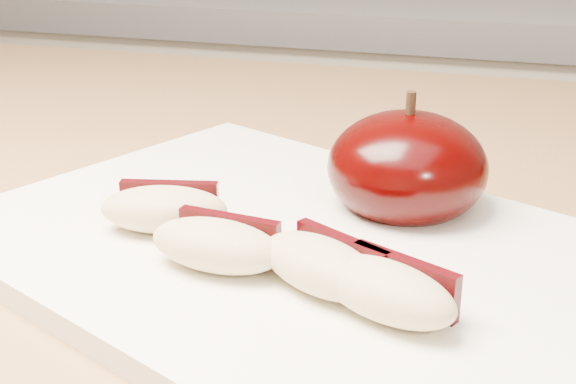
# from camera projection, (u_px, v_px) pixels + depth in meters

# --- Properties ---
(back_cabinet) EXTENTS (2.40, 0.62, 0.94)m
(back_cabinet) POSITION_uv_depth(u_px,v_px,m) (454.00, 281.00, 1.29)
(back_cabinet) COLOR silver
(back_cabinet) RESTS_ON ground
(cutting_board) EXTENTS (0.40, 0.36, 0.01)m
(cutting_board) POSITION_uv_depth(u_px,v_px,m) (288.00, 249.00, 0.41)
(cutting_board) COLOR white
(cutting_board) RESTS_ON island_counter
(apple_half) EXTENTS (0.10, 0.10, 0.07)m
(apple_half) POSITION_uv_depth(u_px,v_px,m) (407.00, 168.00, 0.44)
(apple_half) COLOR black
(apple_half) RESTS_ON cutting_board
(apple_wedge_a) EXTENTS (0.07, 0.05, 0.02)m
(apple_wedge_a) POSITION_uv_depth(u_px,v_px,m) (165.00, 208.00, 0.41)
(apple_wedge_a) COLOR #CDB582
(apple_wedge_a) RESTS_ON cutting_board
(apple_wedge_b) EXTENTS (0.07, 0.04, 0.02)m
(apple_wedge_b) POSITION_uv_depth(u_px,v_px,m) (218.00, 244.00, 0.37)
(apple_wedge_b) COLOR #CDB582
(apple_wedge_b) RESTS_ON cutting_board
(apple_wedge_c) EXTENTS (0.07, 0.06, 0.02)m
(apple_wedge_c) POSITION_uv_depth(u_px,v_px,m) (323.00, 265.00, 0.35)
(apple_wedge_c) COLOR #CDB582
(apple_wedge_c) RESTS_ON cutting_board
(apple_wedge_d) EXTENTS (0.07, 0.06, 0.02)m
(apple_wedge_d) POSITION_uv_depth(u_px,v_px,m) (388.00, 290.00, 0.33)
(apple_wedge_d) COLOR #CDB582
(apple_wedge_d) RESTS_ON cutting_board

